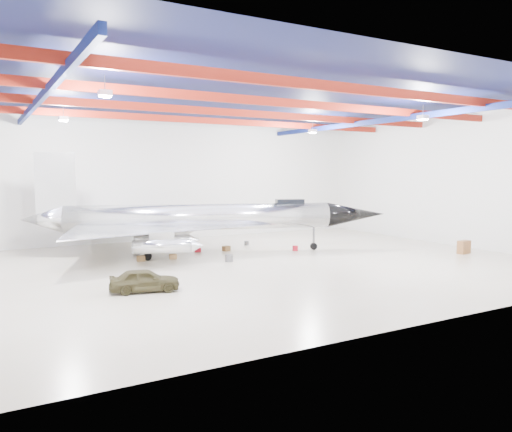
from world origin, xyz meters
TOP-DOWN VIEW (x-y plane):
  - floor at (0.00, 0.00)m, footprint 40.00×40.00m
  - wall_back at (0.00, 15.00)m, footprint 40.00×0.00m
  - wall_right at (20.00, 0.00)m, footprint 0.00×30.00m
  - ceiling at (0.00, 0.00)m, footprint 40.00×40.00m
  - ceiling_structure at (0.00, 0.00)m, footprint 39.50×29.50m
  - jet_aircraft at (-0.33, 6.12)m, footprint 27.08×20.18m
  - jeep at (-7.77, -3.96)m, footprint 3.82×2.23m
  - desk at (17.08, -3.93)m, footprint 1.15×0.68m
  - crate_ply at (-5.37, 4.91)m, footprint 0.59×0.49m
  - toolbox_red at (-0.31, 6.79)m, footprint 0.55×0.48m
  - engine_drum at (-0.07, 1.75)m, footprint 0.58×0.58m
  - parts_bin at (1.86, 6.17)m, footprint 0.65×0.57m
  - crate_small at (-4.95, 7.45)m, footprint 0.50×0.44m
  - tool_chest at (6.64, 3.53)m, footprint 0.46×0.46m
  - oil_barrel at (-3.11, 4.65)m, footprint 0.58×0.50m
  - spares_box at (4.71, 8.08)m, footprint 0.44×0.44m

SIDE VIEW (x-z plane):
  - floor at x=0.00m, z-range 0.00..0.00m
  - crate_small at x=-4.95m, z-range 0.00..0.30m
  - toolbox_red at x=-0.31m, z-range 0.00..0.33m
  - spares_box at x=4.71m, z-range 0.00..0.35m
  - oil_barrel at x=-3.11m, z-range 0.00..0.36m
  - crate_ply at x=-5.37m, z-range 0.00..0.38m
  - parts_bin at x=1.86m, z-range 0.00..0.38m
  - tool_chest at x=6.64m, z-range 0.00..0.41m
  - engine_drum at x=-0.07m, z-range 0.00..0.50m
  - desk at x=17.08m, z-range 0.00..1.00m
  - jeep at x=-7.77m, z-range 0.00..1.22m
  - jet_aircraft at x=-0.33m, z-range -1.31..6.31m
  - wall_back at x=0.00m, z-range -14.50..25.50m
  - wall_right at x=20.00m, z-range -9.50..20.50m
  - ceiling_structure at x=0.00m, z-range 9.79..10.86m
  - ceiling at x=0.00m, z-range 11.00..11.00m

